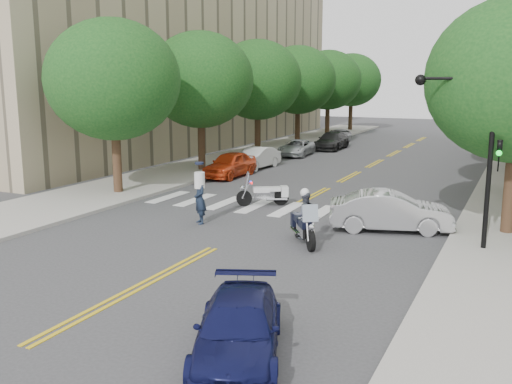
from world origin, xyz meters
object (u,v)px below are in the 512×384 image
Objects in this scene: officer_standing at (200,199)px; sedan_blue at (238,329)px; motorcycle_parked at (267,194)px; motorcycle_police at (304,219)px; convertible at (390,211)px.

sedan_blue is at bearing -12.86° from officer_standing.
sedan_blue is at bearing 169.30° from motorcycle_parked.
motorcycle_parked is at bearing 118.47° from officer_standing.
motorcycle_police reaches higher than motorcycle_parked.
convertible is (6.96, 2.15, -0.24)m from officer_standing.
motorcycle_parked is 0.47× the size of convertible.
officer_standing is at bearing 133.51° from motorcycle_parked.
motorcycle_parked is 0.51× the size of sedan_blue.
motorcycle_parked is (-3.66, 4.99, -0.33)m from motorcycle_police.
convertible is at bearing 59.27° from officer_standing.
motorcycle_parked is 1.08× the size of officer_standing.
officer_standing is 0.44× the size of convertible.
motorcycle_police is 1.07× the size of officer_standing.
motorcycle_police is at bearing -176.61° from motorcycle_parked.
officer_standing is 7.29m from convertible.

